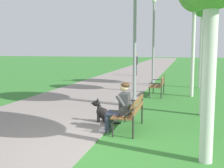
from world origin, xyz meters
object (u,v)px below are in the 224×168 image
(dog_black, at_px, (105,114))
(pedestrian_distant, at_px, (136,65))
(park_bench_near, at_px, (131,110))
(lamp_post_near, at_px, (135,39))
(lamp_post_mid, at_px, (153,41))
(person_seated_on_near_bench, at_px, (120,105))
(park_bench_mid, at_px, (158,84))

(dog_black, height_order, pedestrian_distant, pedestrian_distant)
(park_bench_near, height_order, lamp_post_near, lamp_post_near)
(park_bench_near, relative_size, dog_black, 1.80)
(park_bench_near, height_order, lamp_post_mid, lamp_post_mid)
(dog_black, height_order, lamp_post_near, lamp_post_near)
(dog_black, xyz_separation_m, pedestrian_distant, (-1.50, 13.50, 0.58))
(dog_black, bearing_deg, lamp_post_near, 81.83)
(person_seated_on_near_bench, bearing_deg, lamp_post_mid, 91.40)
(park_bench_near, xyz_separation_m, dog_black, (-0.81, 0.43, -0.25))
(dog_black, xyz_separation_m, lamp_post_mid, (0.39, 8.07, 2.16))
(park_bench_near, bearing_deg, pedestrian_distant, 99.40)
(park_bench_mid, bearing_deg, pedestrian_distant, 106.27)
(person_seated_on_near_bench, distance_m, lamp_post_near, 3.68)
(lamp_post_near, xyz_separation_m, pedestrian_distant, (-1.86, 10.97, -1.52))
(lamp_post_mid, bearing_deg, park_bench_mid, -78.99)
(park_bench_near, xyz_separation_m, lamp_post_near, (-0.45, 2.96, 1.85))
(person_seated_on_near_bench, height_order, pedestrian_distant, pedestrian_distant)
(lamp_post_near, bearing_deg, dog_black, -98.17)
(person_seated_on_near_bench, bearing_deg, lamp_post_near, 94.20)
(park_bench_near, relative_size, lamp_post_near, 0.33)
(lamp_post_near, xyz_separation_m, lamp_post_mid, (0.02, 5.54, 0.06))
(park_bench_mid, bearing_deg, dog_black, -101.17)
(person_seated_on_near_bench, bearing_deg, park_bench_mid, 86.16)
(person_seated_on_near_bench, xyz_separation_m, pedestrian_distant, (-2.10, 14.23, 0.16))
(lamp_post_near, bearing_deg, person_seated_on_near_bench, -85.80)
(dog_black, xyz_separation_m, lamp_post_near, (0.36, 2.53, 2.11))
(park_bench_near, distance_m, lamp_post_near, 3.52)
(park_bench_near, bearing_deg, lamp_post_near, 98.59)
(lamp_post_near, height_order, pedestrian_distant, lamp_post_near)
(lamp_post_near, bearing_deg, lamp_post_mid, 89.75)
(lamp_post_near, bearing_deg, pedestrian_distant, 99.62)
(park_bench_near, relative_size, pedestrian_distant, 0.91)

